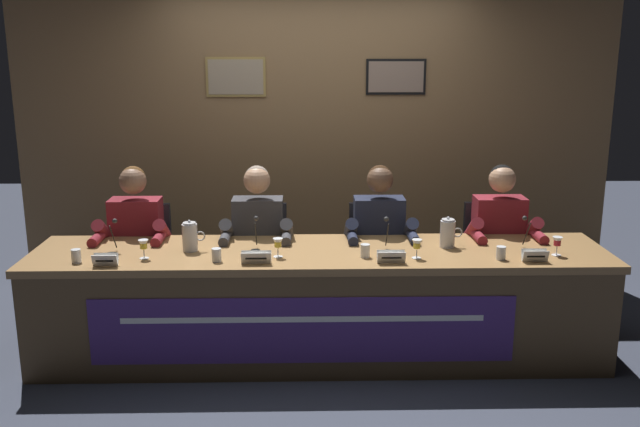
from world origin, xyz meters
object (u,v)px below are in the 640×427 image
water_cup_far_left (76,257)px  panelist_far_right (501,237)px  chair_center_left (260,267)px  microphone_center_left (256,240)px  water_cup_center_left (217,256)px  nameplate_far_right (535,256)px  nameplate_center_right (391,257)px  juice_glass_center_right (417,245)px  microphone_far_right (527,240)px  panelist_far_left (134,240)px  nameplate_far_left (105,260)px  chair_far_right (492,265)px  water_pitcher_left_side (190,237)px  water_pitcher_right_side (448,233)px  microphone_far_left (113,243)px  water_cup_far_right (501,254)px  juice_glass_far_left (144,246)px  nameplate_center_left (256,258)px  panelist_center_right (380,238)px  microphone_center_right (387,241)px  conference_table (320,289)px  juice_glass_center_left (278,244)px  chair_far_left (143,268)px  chair_center_right (376,266)px  juice_glass_far_right (557,243)px  water_cup_center_right (365,251)px  panelist_center_left (258,239)px

water_cup_far_left → panelist_far_right: bearing=12.2°
chair_center_left → microphone_center_left: microphone_center_left is taller
water_cup_center_left → nameplate_far_right: (1.99, -0.05, 0.00)m
nameplate_center_right → nameplate_far_right: 0.90m
juice_glass_center_right → microphone_far_right: bearing=11.1°
panelist_far_left → nameplate_far_left: size_ratio=8.10×
nameplate_far_left → water_cup_far_left: 0.22m
chair_center_left → chair_far_right: (1.75, 0.00, 0.00)m
water_pitcher_left_side → water_pitcher_right_side: (1.71, 0.05, 0.00)m
water_cup_far_left → microphone_far_left: (0.18, 0.17, 0.04)m
water_cup_far_left → water_cup_far_right: (2.66, 0.00, 0.00)m
juice_glass_far_left → chair_center_left: (0.68, 0.74, -0.39)m
nameplate_center_left → water_cup_center_left: (-0.25, 0.05, -0.00)m
chair_far_right → nameplate_center_right: bearing=-135.2°
juice_glass_far_left → panelist_center_right: (1.56, 0.54, -0.11)m
microphone_center_right → microphone_center_left: bearing=177.4°
juice_glass_far_left → microphone_far_right: bearing=2.7°
water_pitcher_right_side → water_cup_center_left: bearing=-169.2°
conference_table → nameplate_far_left: 1.36m
microphone_center_right → juice_glass_center_left: bearing=-172.2°
chair_far_left → chair_center_left: size_ratio=1.00×
panelist_far_left → water_cup_far_right: (2.45, -0.61, 0.07)m
panelist_far_left → nameplate_center_left: size_ratio=6.61×
juice_glass_center_right → water_pitcher_left_side: (-1.46, 0.20, 0.01)m
chair_far_left → microphone_center_right: bearing=-19.7°
water_cup_far_right → panelist_center_right: bearing=139.1°
chair_center_left → microphone_center_left: 0.70m
nameplate_center_left → chair_center_right: chair_center_right is taller
water_cup_far_left → microphone_center_right: microphone_center_right is taller
juice_glass_far_left → chair_far_right: chair_far_right is taller
juice_glass_center_right → water_cup_far_right: bearing=-3.9°
conference_table → juice_glass_center_left: bearing=-174.6°
conference_table → water_pitcher_right_side: (0.86, 0.18, 0.32)m
juice_glass_center_right → juice_glass_far_right: same height
nameplate_far_left → water_pitcher_left_side: water_pitcher_left_side is taller
chair_center_right → water_pitcher_left_side: 1.46m
panelist_far_left → water_cup_center_left: size_ratio=14.48×
microphone_far_left → juice_glass_center_left: 1.07m
chair_center_left → panelist_far_right: (1.75, -0.20, 0.28)m
nameplate_center_right → water_cup_center_right: (-0.15, 0.13, -0.00)m
nameplate_center_right → nameplate_far_left: bearing=-179.2°
panelist_center_right → juice_glass_center_left: bearing=-143.5°
nameplate_center_right → water_cup_far_right: bearing=4.9°
water_cup_center_right → water_pitcher_left_side: size_ratio=0.40×
water_cup_far_left → juice_glass_center_right: bearing=1.0°
panelist_center_right → nameplate_center_left: bearing=-141.7°
nameplate_far_right → panelist_center_left: bearing=159.6°
nameplate_far_right → water_pitcher_right_side: size_ratio=0.76×
panelist_center_left → juice_glass_far_right: (1.96, -0.53, 0.11)m
chair_far_left → water_cup_center_right: chair_far_left is taller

